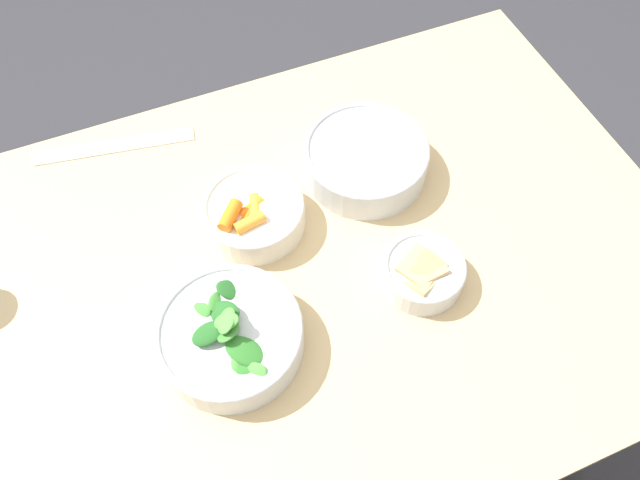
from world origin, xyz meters
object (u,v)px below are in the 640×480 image
Objects in this scene: bowl_carrots at (253,213)px; ruler at (115,146)px; bowl_cookies at (422,272)px; bowl_beans_hotdog at (365,160)px; bowl_greens at (231,336)px.

bowl_carrots is 0.58× the size of ruler.
ruler is at bearing 130.12° from bowl_cookies.
bowl_beans_hotdog reaches higher than ruler.
bowl_greens reaches higher than ruler.
ruler is at bearing 150.47° from bowl_beans_hotdog.
bowl_carrots is at bearing 135.68° from bowl_cookies.
bowl_beans_hotdog is 0.75× the size of ruler.
bowl_carrots is 0.29m from ruler.
bowl_greens is 0.29m from bowl_cookies.
bowl_carrots reaches higher than bowl_beans_hotdog.
bowl_beans_hotdog is 0.42m from ruler.
ruler is (-0.37, 0.21, -0.03)m from bowl_beans_hotdog.
bowl_greens is at bearing -80.22° from ruler.
bowl_carrots is 0.27m from bowl_cookies.
bowl_cookies reaches higher than ruler.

